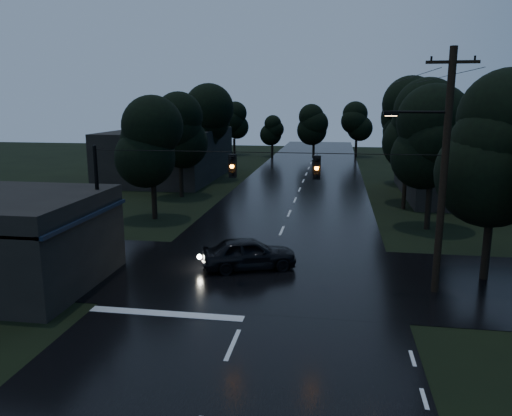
# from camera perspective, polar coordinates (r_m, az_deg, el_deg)

# --- Properties ---
(main_road) EXTENTS (12.00, 120.00, 0.02)m
(main_road) POSITION_cam_1_polar(r_m,az_deg,el_deg) (40.79, 4.48, 0.89)
(main_road) COLOR black
(main_road) RESTS_ON ground
(cross_street) EXTENTS (60.00, 9.00, 0.02)m
(cross_street) POSITION_cam_1_polar(r_m,az_deg,el_deg) (23.50, 0.83, -7.59)
(cross_street) COLOR black
(cross_street) RESTS_ON ground
(building_far_right) EXTENTS (10.00, 14.00, 4.40)m
(building_far_right) POSITION_cam_1_polar(r_m,az_deg,el_deg) (45.57, 22.84, 3.96)
(building_far_right) COLOR black
(building_far_right) RESTS_ON ground
(building_far_left) EXTENTS (10.00, 16.00, 5.00)m
(building_far_left) POSITION_cam_1_polar(r_m,az_deg,el_deg) (53.04, -9.88, 6.08)
(building_far_left) COLOR black
(building_far_left) RESTS_ON ground
(utility_pole_main) EXTENTS (3.50, 0.30, 10.00)m
(utility_pole_main) POSITION_cam_1_polar(r_m,az_deg,el_deg) (21.48, 20.47, 4.23)
(utility_pole_main) COLOR black
(utility_pole_main) RESTS_ON ground
(utility_pole_far) EXTENTS (2.00, 0.30, 7.50)m
(utility_pole_far) POSITION_cam_1_polar(r_m,az_deg,el_deg) (38.45, 16.81, 5.57)
(utility_pole_far) COLOR black
(utility_pole_far) RESTS_ON ground
(anchor_pole_left) EXTENTS (0.18, 0.18, 6.00)m
(anchor_pole_left) POSITION_cam_1_polar(r_m,az_deg,el_deg) (23.97, -17.55, -0.31)
(anchor_pole_left) COLOR black
(anchor_pole_left) RESTS_ON ground
(span_signals) EXTENTS (15.00, 0.37, 1.12)m
(span_signals) POSITION_cam_1_polar(r_m,az_deg,el_deg) (21.22, 1.97, 4.85)
(span_signals) COLOR black
(span_signals) RESTS_ON ground
(tree_corner_near) EXTENTS (4.48, 4.48, 9.44)m
(tree_corner_near) POSITION_cam_1_polar(r_m,az_deg,el_deg) (23.97, 25.80, 6.30)
(tree_corner_near) COLOR black
(tree_corner_near) RESTS_ON ground
(tree_left_a) EXTENTS (3.92, 3.92, 8.26)m
(tree_left_a) POSITION_cam_1_polar(r_m,az_deg,el_deg) (34.24, -11.84, 7.38)
(tree_left_a) COLOR black
(tree_left_a) RESTS_ON ground
(tree_left_b) EXTENTS (4.20, 4.20, 8.85)m
(tree_left_b) POSITION_cam_1_polar(r_m,az_deg,el_deg) (41.95, -8.73, 8.84)
(tree_left_b) COLOR black
(tree_left_b) RESTS_ON ground
(tree_left_c) EXTENTS (4.48, 4.48, 9.44)m
(tree_left_c) POSITION_cam_1_polar(r_m,az_deg,el_deg) (51.69, -5.97, 9.92)
(tree_left_c) COLOR black
(tree_left_c) RESTS_ON ground
(tree_right_a) EXTENTS (4.20, 4.20, 8.85)m
(tree_right_a) POSITION_cam_1_polar(r_m,az_deg,el_deg) (32.50, 19.59, 7.36)
(tree_right_a) COLOR black
(tree_right_a) RESTS_ON ground
(tree_right_b) EXTENTS (4.48, 4.48, 9.44)m
(tree_right_b) POSITION_cam_1_polar(r_m,az_deg,el_deg) (40.45, 18.47, 8.78)
(tree_right_b) COLOR black
(tree_right_b) RESTS_ON ground
(tree_right_c) EXTENTS (4.76, 4.76, 10.03)m
(tree_right_c) POSITION_cam_1_polar(r_m,az_deg,el_deg) (50.41, 17.39, 9.82)
(tree_right_c) COLOR black
(tree_right_c) RESTS_ON ground
(car) EXTENTS (4.89, 3.28, 1.55)m
(car) POSITION_cam_1_polar(r_m,az_deg,el_deg) (24.04, -0.81, -5.18)
(car) COLOR black
(car) RESTS_ON ground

